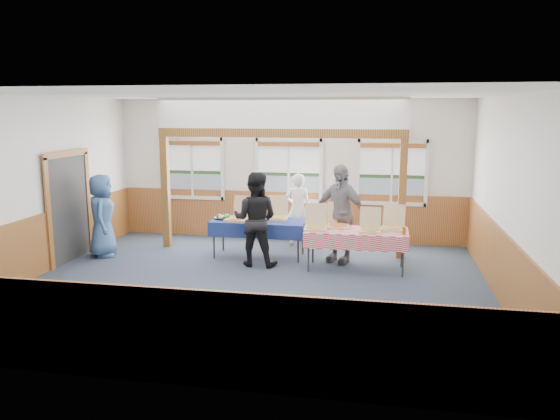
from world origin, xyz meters
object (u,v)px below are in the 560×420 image
Objects in this scene: woman_black at (255,219)px; person_grey at (340,213)px; table_left at (259,223)px; table_right at (356,233)px; man_blue at (102,216)px; woman_white at (298,210)px.

person_grey is at bearing -157.88° from woman_black.
table_left is 0.66m from woman_black.
table_right is 5.14m from man_blue.
woman_black is (-1.92, -0.06, 0.20)m from table_right.
man_blue is (-5.14, 0.02, 0.14)m from table_right.
woman_black is 1.07× the size of man_blue.
man_blue is 4.80m from person_grey.
woman_black reaches higher than woman_white.
man_blue is at bearing 14.82° from woman_white.
woman_black reaches higher than table_right.
table_right is 2.13m from woman_white.
person_grey is (1.00, -1.13, 0.16)m from woman_white.
table_left is 1.09× the size of woman_black.
person_grey is (4.78, 0.49, 0.12)m from man_blue.
woman_white is 0.83× the size of person_grey.
person_grey is at bearing 106.54° from table_right.
woman_white is 0.95× the size of man_blue.
person_grey is (1.56, 0.56, 0.06)m from woman_black.
table_right is 1.13× the size of woman_black.
woman_black is at bearing -77.71° from table_left.
man_blue is at bearing -147.47° from person_grey.
table_left is 0.96× the size of table_right.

